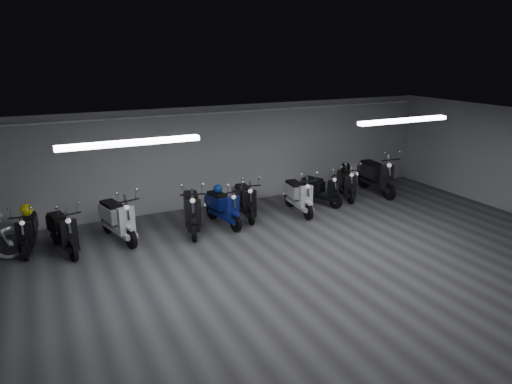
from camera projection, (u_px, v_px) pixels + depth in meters
name	position (u px, v px, depth m)	size (l,w,h in m)	color
floor	(308.00, 278.00, 9.06)	(14.00, 10.00, 0.01)	#3A3A3D
ceiling	(313.00, 135.00, 8.24)	(14.00, 10.00, 0.01)	gray
back_wall	(214.00, 157.00, 12.96)	(14.00, 0.01, 2.80)	#99999C
fluor_strip_left	(130.00, 143.00, 7.87)	(2.40, 0.18, 0.08)	white
fluor_strip_right	(404.00, 120.00, 10.36)	(2.40, 0.18, 0.08)	white
conduit	(214.00, 113.00, 12.53)	(0.05, 0.05, 13.60)	white
scooter_0	(27.00, 225.00, 10.13)	(0.53, 1.59, 1.19)	black
scooter_1	(62.00, 225.00, 10.04)	(0.57, 1.70, 1.27)	black
scooter_2	(117.00, 212.00, 10.66)	(0.61, 1.84, 1.37)	silver
scooter_3	(192.00, 204.00, 11.19)	(0.62, 1.87, 1.39)	black
scooter_4	(223.00, 201.00, 11.63)	(0.56, 1.69, 1.26)	navy
scooter_5	(245.00, 194.00, 12.17)	(0.56, 1.69, 1.25)	black
scooter_6	(299.00, 190.00, 12.50)	(0.57, 1.72, 1.28)	silver
scooter_7	(320.00, 184.00, 13.20)	(0.53, 1.60, 1.19)	black
scooter_8	(347.00, 178.00, 13.77)	(0.54, 1.63, 1.22)	black
scooter_9	(377.00, 170.00, 14.17)	(0.67, 2.01, 1.49)	black
helmet_0	(345.00, 167.00, 13.90)	(0.29, 0.29, 0.29)	black
helmet_1	(26.00, 210.00, 10.25)	(0.27, 0.27, 0.27)	yellow
helmet_2	(218.00, 189.00, 11.74)	(0.23, 0.23, 0.23)	navy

